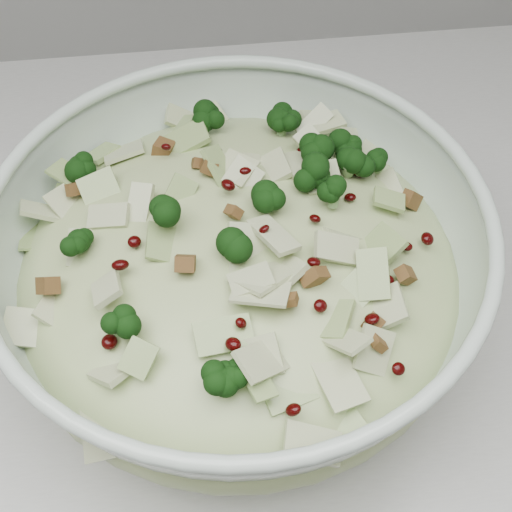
{
  "coord_description": "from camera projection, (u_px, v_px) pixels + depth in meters",
  "views": [
    {
      "loc": [
        -0.61,
        1.3,
        1.38
      ],
      "look_at": [
        -0.57,
        1.6,
        1.0
      ],
      "focal_mm": 50.0,
      "sensor_mm": 36.0,
      "label": 1
    }
  ],
  "objects": [
    {
      "name": "salad",
      "position": [
        238.0,
        256.0,
        0.49
      ],
      "size": [
        0.41,
        0.41,
        0.14
      ],
      "rotation": [
        0.0,
        0.0,
        0.39
      ],
      "color": "#B2C284",
      "rests_on": "mixing_bowl"
    },
    {
      "name": "mixing_bowl",
      "position": [
        239.0,
        275.0,
        0.51
      ],
      "size": [
        0.42,
        0.42,
        0.14
      ],
      "rotation": [
        0.0,
        0.0,
        0.3
      ],
      "color": "silver",
      "rests_on": "counter"
    }
  ]
}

